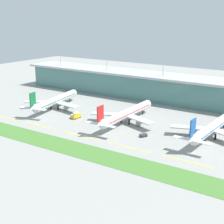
{
  "coord_description": "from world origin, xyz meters",
  "views": [
    {
      "loc": [
        124.17,
        -155.09,
        71.16
      ],
      "look_at": [
        -3.41,
        33.31,
        7.0
      ],
      "focal_mm": 55.91,
      "sensor_mm": 36.0,
      "label": 1
    }
  ],
  "objects_px": {
    "airliner_near": "(55,101)",
    "airliner_middle": "(126,114)",
    "airliner_far": "(212,128)",
    "fuel_truck": "(76,115)",
    "pushback_tug": "(143,135)",
    "baggage_cart": "(72,116)"
  },
  "relations": [
    {
      "from": "baggage_cart",
      "to": "fuel_truck",
      "type": "relative_size",
      "value": 0.53
    },
    {
      "from": "airliner_middle",
      "to": "fuel_truck",
      "type": "relative_size",
      "value": 9.77
    },
    {
      "from": "airliner_far",
      "to": "fuel_truck",
      "type": "xyz_separation_m",
      "value": [
        -92.32,
        -13.59,
        -4.19
      ]
    },
    {
      "from": "airliner_near",
      "to": "airliner_middle",
      "type": "height_order",
      "value": "same"
    },
    {
      "from": "pushback_tug",
      "to": "fuel_truck",
      "type": "height_order",
      "value": "fuel_truck"
    },
    {
      "from": "airliner_near",
      "to": "baggage_cart",
      "type": "height_order",
      "value": "airliner_near"
    },
    {
      "from": "baggage_cart",
      "to": "fuel_truck",
      "type": "distance_m",
      "value": 3.32
    },
    {
      "from": "fuel_truck",
      "to": "pushback_tug",
      "type": "bearing_deg",
      "value": -6.65
    },
    {
      "from": "airliner_middle",
      "to": "airliner_far",
      "type": "xyz_separation_m",
      "value": [
        57.57,
        2.7,
        -0.01
      ]
    },
    {
      "from": "airliner_near",
      "to": "airliner_middle",
      "type": "xyz_separation_m",
      "value": [
        64.99,
        -0.38,
        0.0
      ]
    },
    {
      "from": "fuel_truck",
      "to": "airliner_near",
      "type": "bearing_deg",
      "value": 159.56
    },
    {
      "from": "airliner_near",
      "to": "pushback_tug",
      "type": "relative_size",
      "value": 13.42
    },
    {
      "from": "airliner_far",
      "to": "fuel_truck",
      "type": "bearing_deg",
      "value": -171.62
    },
    {
      "from": "airliner_middle",
      "to": "airliner_far",
      "type": "height_order",
      "value": "same"
    },
    {
      "from": "airliner_far",
      "to": "pushback_tug",
      "type": "relative_size",
      "value": 13.3
    },
    {
      "from": "airliner_near",
      "to": "airliner_far",
      "type": "xyz_separation_m",
      "value": [
        122.56,
        2.32,
        -0.0
      ]
    },
    {
      "from": "airliner_near",
      "to": "airliner_far",
      "type": "relative_size",
      "value": 1.01
    },
    {
      "from": "airliner_middle",
      "to": "pushback_tug",
      "type": "xyz_separation_m",
      "value": [
        23.14,
        -17.64,
        -5.36
      ]
    },
    {
      "from": "fuel_truck",
      "to": "baggage_cart",
      "type": "bearing_deg",
      "value": -173.92
    },
    {
      "from": "pushback_tug",
      "to": "airliner_far",
      "type": "bearing_deg",
      "value": 30.58
    },
    {
      "from": "baggage_cart",
      "to": "airliner_middle",
      "type": "bearing_deg",
      "value": 16.5
    },
    {
      "from": "airliner_far",
      "to": "airliner_middle",
      "type": "bearing_deg",
      "value": -177.31
    }
  ]
}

